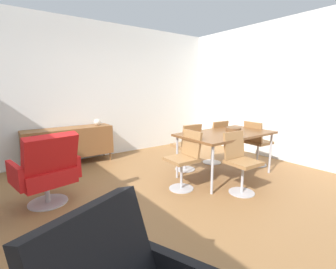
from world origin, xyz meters
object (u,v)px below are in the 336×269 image
(wooden_bowl_on_table, at_px, (233,129))
(dining_chair_back_right, at_px, (215,140))
(lounge_chair_red, at_px, (47,170))
(dining_chair_near_window, at_px, (185,157))
(sideboard, at_px, (69,142))
(vase_cobalt, at_px, (97,122))
(dining_table, at_px, (226,135))
(dining_chair_far_end, at_px, (256,142))
(dining_chair_front_left, at_px, (240,160))
(dining_chair_back_left, at_px, (187,145))

(wooden_bowl_on_table, relative_size, dining_chair_back_right, 0.30)
(lounge_chair_red, bearing_deg, dining_chair_near_window, -19.62)
(sideboard, distance_m, dining_chair_near_window, 2.42)
(vase_cobalt, bearing_deg, sideboard, -179.81)
(dining_chair_back_right, relative_size, dining_chair_near_window, 1.00)
(sideboard, bearing_deg, dining_chair_near_window, -63.98)
(dining_chair_near_window, height_order, lounge_chair_red, lounge_chair_red)
(vase_cobalt, distance_m, wooden_bowl_on_table, 2.67)
(vase_cobalt, xyz_separation_m, dining_chair_near_window, (0.49, -2.17, -0.32))
(dining_table, height_order, dining_chair_back_right, dining_chair_back_right)
(sideboard, xyz_separation_m, wooden_bowl_on_table, (2.17, -2.14, 0.33))
(sideboard, distance_m, dining_chair_far_end, 3.57)
(dining_chair_front_left, bearing_deg, dining_chair_back_right, 58.15)
(dining_chair_far_end, bearing_deg, vase_cobalt, 136.28)
(dining_chair_back_left, height_order, dining_chair_near_window, same)
(dining_table, xyz_separation_m, lounge_chair_red, (-2.61, 0.61, -0.23))
(wooden_bowl_on_table, height_order, lounge_chair_red, lounge_chair_red)
(lounge_chair_red, bearing_deg, dining_chair_front_left, -27.33)
(wooden_bowl_on_table, distance_m, dining_chair_back_right, 0.62)
(vase_cobalt, relative_size, wooden_bowl_on_table, 0.53)
(dining_chair_front_left, distance_m, dining_chair_near_window, 0.78)
(dining_chair_back_right, relative_size, dining_chair_front_left, 1.00)
(wooden_bowl_on_table, bearing_deg, vase_cobalt, 126.84)
(sideboard, bearing_deg, wooden_bowl_on_table, -44.53)
(sideboard, height_order, dining_chair_near_window, dining_chair_near_window)
(lounge_chair_red, bearing_deg, dining_chair_back_left, -1.37)
(vase_cobalt, relative_size, dining_chair_back_right, 0.16)
(wooden_bowl_on_table, relative_size, lounge_chair_red, 0.27)
(lounge_chair_red, bearing_deg, dining_table, -13.19)
(dining_table, relative_size, dining_chair_back_left, 1.87)
(vase_cobalt, bearing_deg, dining_chair_front_left, -69.31)
(sideboard, relative_size, dining_chair_back_right, 1.87)
(dining_chair_back_left, bearing_deg, dining_chair_far_end, -24.07)
(dining_chair_back_right, bearing_deg, sideboard, 144.95)
(wooden_bowl_on_table, height_order, dining_chair_front_left, dining_chair_front_left)
(sideboard, xyz_separation_m, dining_chair_near_window, (1.06, -2.17, 0.03))
(wooden_bowl_on_table, distance_m, lounge_chair_red, 2.91)
(vase_cobalt, relative_size, dining_chair_near_window, 0.16)
(sideboard, xyz_separation_m, dining_chair_back_left, (1.59, -1.61, 0.03))
(dining_chair_back_left, relative_size, dining_chair_near_window, 1.00)
(dining_chair_back_right, distance_m, dining_chair_front_left, 1.32)
(dining_chair_far_end, bearing_deg, dining_chair_back_left, 155.93)
(dining_table, height_order, dining_chair_near_window, dining_chair_near_window)
(vase_cobalt, distance_m, dining_chair_back_left, 1.94)
(dining_chair_back_left, relative_size, dining_chair_front_left, 1.00)
(dining_chair_back_left, bearing_deg, sideboard, 134.71)
(vase_cobalt, distance_m, dining_chair_front_left, 2.94)
(dining_chair_front_left, height_order, dining_chair_near_window, same)
(dining_chair_far_end, bearing_deg, dining_chair_front_left, -155.53)
(dining_chair_near_window, bearing_deg, dining_table, 0.14)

